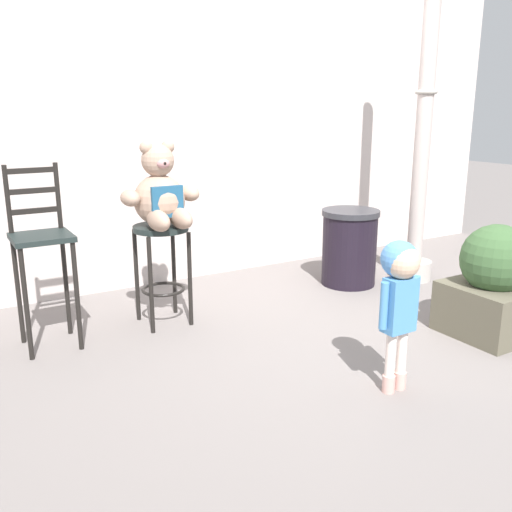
{
  "coord_description": "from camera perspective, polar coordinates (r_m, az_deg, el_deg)",
  "views": [
    {
      "loc": [
        -2.53,
        -2.98,
        1.58
      ],
      "look_at": [
        -0.71,
        0.07,
        0.64
      ],
      "focal_mm": 39.39,
      "sensor_mm": 36.0,
      "label": 1
    }
  ],
  "objects": [
    {
      "name": "bar_chair_empty",
      "position": [
        3.96,
        -20.92,
        0.79
      ],
      "size": [
        0.37,
        0.37,
        1.23
      ],
      "color": "#1D2726",
      "rests_on": "ground_plane"
    },
    {
      "name": "trash_bin",
      "position": [
        5.19,
        9.46,
        0.9
      ],
      "size": [
        0.52,
        0.52,
        0.69
      ],
      "color": "black",
      "rests_on": "ground_plane"
    },
    {
      "name": "child_walking",
      "position": [
        3.19,
        14.4,
        -2.76
      ],
      "size": [
        0.28,
        0.22,
        0.88
      ],
      "rotation": [
        0.0,
        0.0,
        1.0
      ],
      "color": "#D5A196",
      "rests_on": "ground_plane"
    },
    {
      "name": "bar_stool_with_teddy",
      "position": [
        4.19,
        -9.54,
        0.26
      ],
      "size": [
        0.4,
        0.4,
        0.75
      ],
      "color": "#1D2726",
      "rests_on": "ground_plane"
    },
    {
      "name": "ground_plane",
      "position": [
        4.22,
        8.89,
        -7.35
      ],
      "size": [
        24.0,
        24.0,
        0.0
      ],
      "primitive_type": "plane",
      "color": "slate"
    },
    {
      "name": "teddy_bear",
      "position": [
        4.08,
        -9.64,
        6.08
      ],
      "size": [
        0.58,
        0.52,
        0.61
      ],
      "color": "tan",
      "rests_on": "bar_stool_with_teddy"
    },
    {
      "name": "planter_with_shrub",
      "position": [
        4.31,
        22.97,
        -2.73
      ],
      "size": [
        0.58,
        0.58,
        0.8
      ],
      "color": "brown",
      "rests_on": "ground_plane"
    },
    {
      "name": "lamppost",
      "position": [
        5.34,
        16.47,
        9.99
      ],
      "size": [
        0.34,
        0.34,
        2.96
      ],
      "color": "#AAA39C",
      "rests_on": "ground_plane"
    },
    {
      "name": "building_wall",
      "position": [
        5.53,
        -3.66,
        18.9
      ],
      "size": [
        6.83,
        0.3,
        3.95
      ],
      "primitive_type": "cube",
      "color": "beige",
      "rests_on": "ground_plane"
    }
  ]
}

